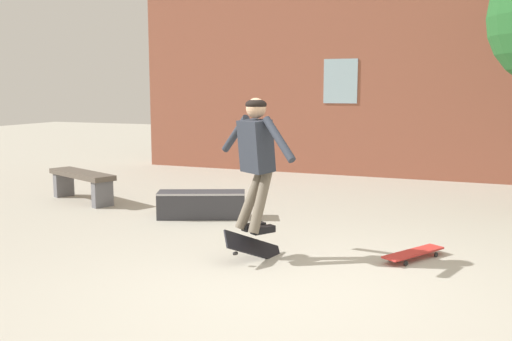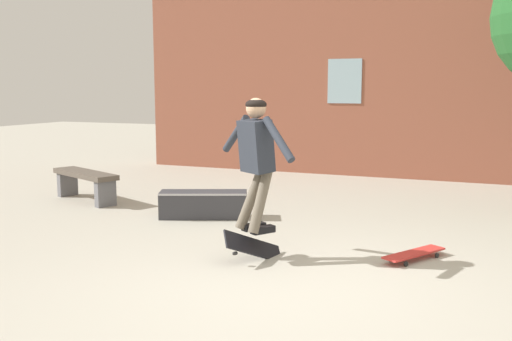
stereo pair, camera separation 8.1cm
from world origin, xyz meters
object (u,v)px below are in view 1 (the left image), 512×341
Objects in this scene: skateboard_flipping at (253,247)px; skateboard_resting at (414,253)px; park_bench at (82,180)px; skate_ledge at (201,205)px; skater at (256,153)px.

skateboard_flipping is 1.70m from skateboard_resting.
park_bench reaches higher than skateboard_resting.
skate_ledge reaches higher than skateboard_resting.
skateboard_flipping is 0.97× the size of skateboard_resting.
park_bench is at bearing 96.48° from skater.
skateboard_flipping reaches higher than skate_ledge.
skate_ledge is (2.31, -0.34, -0.15)m from park_bench.
skater reaches higher than park_bench.
skater is 1.00m from skateboard_flipping.
park_bench reaches higher than skate_ledge.
skate_ledge is at bearing 14.56° from park_bench.
skater reaches higher than skate_ledge.
skate_ledge is 3.13m from skateboard_resting.
park_bench is 4.21m from skateboard_flipping.
park_bench is at bearing 90.83° from skateboard_flipping.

